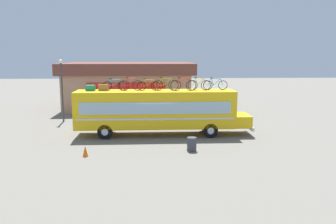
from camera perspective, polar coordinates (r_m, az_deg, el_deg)
name	(u,v)px	position (r m, az deg, el deg)	size (l,w,h in m)	color
ground_plane	(155,135)	(24.78, -2.10, -3.82)	(120.00, 120.00, 0.00)	slate
bus	(158,109)	(24.42, -1.68, 0.43)	(12.49, 2.46, 3.20)	yellow
luggage_bag_1	(91,88)	(24.78, -12.76, 3.92)	(0.63, 0.53, 0.39)	#1E7F66
luggage_bag_2	(103,88)	(24.65, -10.69, 4.02)	(0.67, 0.36, 0.44)	olive
rooftop_bicycle_1	(115,85)	(24.60, -8.83, 4.40)	(1.72, 0.44, 0.87)	black
rooftop_bicycle_2	(131,85)	(24.38, -6.19, 4.49)	(1.69, 0.44, 0.97)	black
rooftop_bicycle_3	(148,85)	(24.29, -3.27, 4.43)	(1.64, 0.44, 0.86)	black
rooftop_bicycle_4	(166,85)	(24.30, -0.38, 4.53)	(1.82, 0.44, 0.96)	black
rooftop_bicycle_5	(183,85)	(24.18, 2.55, 4.51)	(1.81, 0.44, 0.98)	black
rooftop_bicycle_6	(199,85)	(24.59, 5.21, 4.53)	(1.67, 0.44, 0.95)	black
rooftop_bicycle_7	(215,85)	(24.99, 7.86, 4.53)	(1.77, 0.44, 0.90)	black
roadside_building	(129,85)	(37.67, -6.54, 4.55)	(13.70, 9.15, 4.85)	tan
trash_bin	(192,144)	(20.67, 3.97, -5.36)	(0.57, 0.57, 0.83)	#3F3F47
traffic_cone	(85,151)	(20.09, -13.59, -6.36)	(0.32, 0.32, 0.62)	orange
street_lamp	(62,85)	(30.60, -17.24, 4.25)	(0.31, 0.31, 5.32)	#38383D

